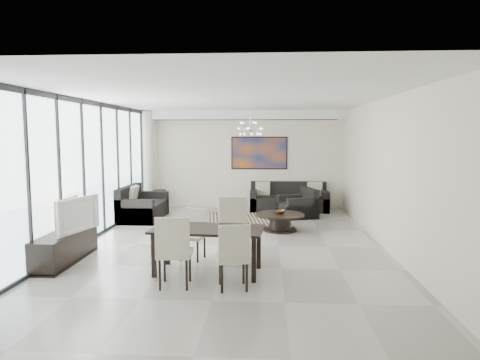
# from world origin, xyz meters

# --- Properties ---
(room_shell) EXTENTS (6.00, 9.00, 2.90)m
(room_shell) POSITION_xyz_m (0.46, 0.00, 1.45)
(room_shell) COLOR #A8A39B
(room_shell) RESTS_ON ground
(window_wall) EXTENTS (0.37, 8.95, 2.90)m
(window_wall) POSITION_xyz_m (-2.86, 0.00, 1.47)
(window_wall) COLOR silver
(window_wall) RESTS_ON floor
(soffit) EXTENTS (5.98, 0.40, 0.26)m
(soffit) POSITION_xyz_m (0.00, 4.30, 2.77)
(soffit) COLOR white
(soffit) RESTS_ON room_shell
(painting) EXTENTS (1.68, 0.04, 0.98)m
(painting) POSITION_xyz_m (0.50, 4.47, 1.65)
(painting) COLOR #AA5217
(painting) RESTS_ON room_shell
(chandelier) EXTENTS (0.66, 0.66, 0.71)m
(chandelier) POSITION_xyz_m (0.30, 2.50, 2.35)
(chandelier) COLOR silver
(chandelier) RESTS_ON room_shell
(rug) EXTENTS (2.97, 2.43, 0.01)m
(rug) POSITION_xyz_m (-0.08, 2.60, 0.01)
(rug) COLOR black
(rug) RESTS_ON floor
(coffee_table) EXTENTS (1.11, 1.11, 0.39)m
(coffee_table) POSITION_xyz_m (1.03, 1.39, 0.22)
(coffee_table) COLOR black
(coffee_table) RESTS_ON floor
(bowl_coffee) EXTENTS (0.24, 0.24, 0.07)m
(bowl_coffee) POSITION_xyz_m (1.03, 1.42, 0.42)
(bowl_coffee) COLOR brown
(bowl_coffee) RESTS_ON coffee_table
(sofa_main) EXTENTS (2.23, 0.91, 0.81)m
(sofa_main) POSITION_xyz_m (1.37, 4.07, 0.27)
(sofa_main) COLOR black
(sofa_main) RESTS_ON floor
(loveseat) EXTENTS (0.97, 1.72, 0.86)m
(loveseat) POSITION_xyz_m (-2.55, 2.55, 0.29)
(loveseat) COLOR black
(loveseat) RESTS_ON floor
(armchair) EXTENTS (1.10, 1.13, 0.77)m
(armchair) POSITION_xyz_m (1.59, 3.06, 0.26)
(armchair) COLOR black
(armchair) RESTS_ON floor
(side_table) EXTENTS (0.41, 0.41, 0.56)m
(side_table) POSITION_xyz_m (-2.47, 4.15, 0.38)
(side_table) COLOR black
(side_table) RESTS_ON floor
(tv_console) EXTENTS (0.48, 1.70, 0.53)m
(tv_console) POSITION_xyz_m (-2.76, -1.30, 0.27)
(tv_console) COLOR black
(tv_console) RESTS_ON floor
(television) EXTENTS (0.39, 1.03, 0.59)m
(television) POSITION_xyz_m (-2.60, -1.25, 0.83)
(television) COLOR gray
(television) RESTS_ON tv_console
(dining_table) EXTENTS (1.81, 1.02, 0.73)m
(dining_table) POSITION_xyz_m (-0.21, -1.72, 0.64)
(dining_table) COLOR black
(dining_table) RESTS_ON floor
(dining_chair_sw) EXTENTS (0.51, 0.51, 1.05)m
(dining_chair_sw) POSITION_xyz_m (-0.60, -2.45, 0.61)
(dining_chair_sw) COLOR #B8AF99
(dining_chair_sw) RESTS_ON floor
(dining_chair_se) EXTENTS (0.52, 0.52, 0.96)m
(dining_chair_se) POSITION_xyz_m (0.26, -2.49, 0.55)
(dining_chair_se) COLOR #B8AF99
(dining_chair_se) RESTS_ON floor
(dining_chair_nw) EXTENTS (0.49, 0.49, 0.89)m
(dining_chair_nw) POSITION_xyz_m (-0.56, -0.92, 0.51)
(dining_chair_nw) COLOR #B8AF99
(dining_chair_nw) RESTS_ON floor
(dining_chair_ne) EXTENTS (0.61, 0.61, 1.10)m
(dining_chair_ne) POSITION_xyz_m (0.15, -0.96, 0.64)
(dining_chair_ne) COLOR #B8AF99
(dining_chair_ne) RESTS_ON floor
(bowl_dining) EXTENTS (0.32, 0.32, 0.08)m
(bowl_dining) POSITION_xyz_m (-0.73, -1.73, 0.76)
(bowl_dining) COLOR brown
(bowl_dining) RESTS_ON dining_table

